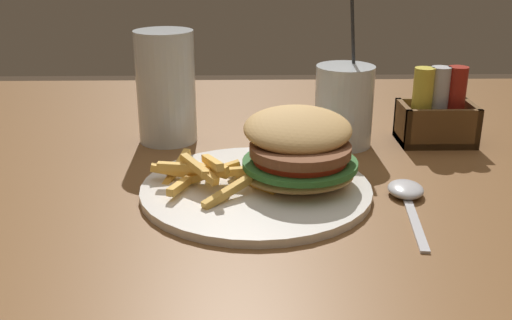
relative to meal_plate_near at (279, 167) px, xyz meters
The scene contains 6 objects.
dining_table 0.17m from the meal_plate_near, 127.37° to the left, with size 1.25×1.16×0.75m.
meal_plate_near is the anchor object (origin of this frame).
beer_glass 0.26m from the meal_plate_near, 128.83° to the left, with size 0.09×0.09×0.17m.
juice_glass 0.20m from the meal_plate_near, 58.56° to the left, with size 0.09×0.09×0.21m.
spoon 0.16m from the meal_plate_near, ahead, with size 0.05×0.17×0.02m.
condiment_caddy 0.30m from the meal_plate_near, 35.93° to the left, with size 0.11×0.07×0.11m.
Camera 1 is at (-0.02, -0.70, 1.05)m, focal length 42.00 mm.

